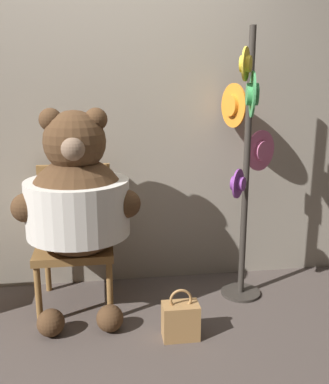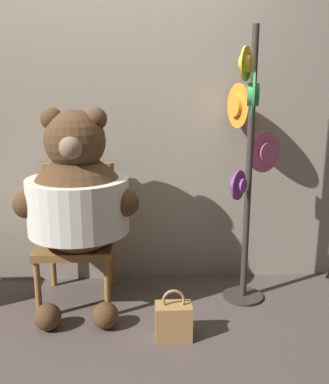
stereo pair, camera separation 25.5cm
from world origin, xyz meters
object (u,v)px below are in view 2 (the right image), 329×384
Objects in this scene: chair at (78,229)px; handbag_on_ground at (174,321)px; hat_display_rack at (248,154)px; teddy_bear at (78,199)px.

handbag_on_ground is at bearing -43.17° from chair.
hat_display_rack reaches higher than chair.
hat_display_rack is at bearing 3.32° from teddy_bear.
hat_display_rack is (1.10, 0.06, 0.27)m from teddy_bear.
handbag_on_ground is (-0.52, -0.48, -0.91)m from hat_display_rack.
chair is 0.51× the size of hat_display_rack.
chair is at bearing 136.83° from handbag_on_ground.
chair reaches higher than handbag_on_ground.
hat_display_rack is 1.15m from handbag_on_ground.
handbag_on_ground is (0.63, -0.59, -0.37)m from chair.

